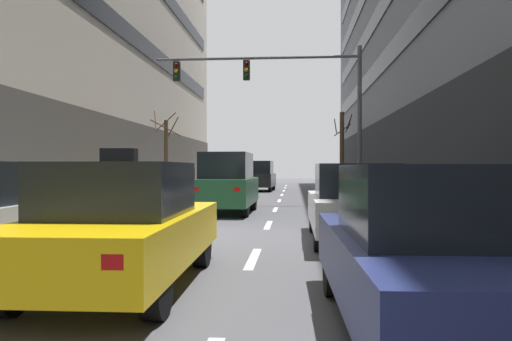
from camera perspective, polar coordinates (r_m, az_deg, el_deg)
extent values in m
plane|color=#515156|center=(11.84, -6.63, -7.51)|extent=(120.00, 120.00, 0.00)
cube|color=gray|center=(12.16, 22.06, -6.98)|extent=(2.53, 80.00, 0.14)
cube|color=silver|center=(9.46, -19.63, -9.49)|extent=(0.16, 2.00, 0.01)
cube|color=silver|center=(14.12, -11.25, -6.21)|extent=(0.16, 2.00, 0.01)
cube|color=silver|center=(18.96, -7.12, -4.53)|extent=(0.16, 2.00, 0.01)
cube|color=silver|center=(23.87, -4.69, -3.53)|extent=(0.16, 2.00, 0.01)
cube|color=silver|center=(28.80, -3.09, -2.86)|extent=(0.16, 2.00, 0.01)
cube|color=silver|center=(33.76, -1.96, -2.39)|extent=(0.16, 2.00, 0.01)
cube|color=silver|center=(38.72, -1.12, -2.04)|extent=(0.16, 2.00, 0.01)
cube|color=silver|center=(43.70, -0.48, -1.77)|extent=(0.16, 2.00, 0.01)
cube|color=silver|center=(8.68, -0.34, -10.35)|extent=(0.16, 2.00, 0.01)
cube|color=silver|center=(13.62, 1.46, -6.45)|extent=(0.16, 2.00, 0.01)
cube|color=silver|center=(18.59, 2.29, -4.63)|extent=(0.16, 2.00, 0.01)
cube|color=silver|center=(23.57, 2.77, -3.58)|extent=(0.16, 2.00, 0.01)
cube|color=silver|center=(28.56, 3.08, -2.89)|extent=(0.16, 2.00, 0.01)
cube|color=silver|center=(33.55, 3.30, -2.41)|extent=(0.16, 2.00, 0.01)
cube|color=silver|center=(38.54, 3.46, -2.05)|extent=(0.16, 2.00, 0.01)
cube|color=silver|center=(43.54, 3.59, -1.78)|extent=(0.16, 2.00, 0.01)
cylinder|color=black|center=(8.45, -17.55, -8.38)|extent=(0.24, 0.68, 0.67)
cylinder|color=black|center=(8.01, -6.45, -8.84)|extent=(0.24, 0.68, 0.67)
cylinder|color=black|center=(6.00, -27.29, -12.01)|extent=(0.24, 0.68, 0.67)
cylinder|color=black|center=(5.37, -11.70, -13.44)|extent=(0.24, 0.68, 0.67)
cube|color=yellow|center=(6.84, -15.30, -7.67)|extent=(1.96, 4.53, 0.65)
cube|color=black|center=(6.59, -15.89, -2.09)|extent=(1.67, 1.97, 0.69)
cube|color=white|center=(9.11, -14.73, -4.94)|extent=(0.21, 0.09, 0.14)
cube|color=white|center=(8.79, -6.53, -5.13)|extent=(0.21, 0.09, 0.14)
cube|color=red|center=(4.55, -16.47, -10.28)|extent=(0.21, 0.09, 0.14)
cube|color=black|center=(6.58, -15.89, 1.73)|extent=(0.45, 0.21, 0.18)
cylinder|color=black|center=(23.73, -10.52, -2.81)|extent=(0.22, 0.63, 0.63)
cylinder|color=black|center=(23.36, -6.94, -2.85)|extent=(0.22, 0.63, 0.63)
cylinder|color=black|center=(21.29, -12.42, -3.17)|extent=(0.22, 0.63, 0.63)
cylinder|color=black|center=(20.87, -8.45, -3.24)|extent=(0.22, 0.63, 0.63)
cube|color=yellow|center=(22.28, -9.55, -2.23)|extent=(1.81, 4.20, 0.61)
cube|color=black|center=(22.08, -9.68, -0.63)|extent=(1.55, 1.83, 0.64)
cube|color=white|center=(24.41, -9.69, -1.76)|extent=(0.19, 0.08, 0.13)
cube|color=red|center=(20.50, -12.69, -2.16)|extent=(0.19, 0.08, 0.13)
cube|color=white|center=(24.12, -6.89, -1.78)|extent=(0.19, 0.08, 0.13)
cube|color=red|center=(20.15, -9.39, -2.20)|extent=(0.19, 0.08, 0.13)
cube|color=black|center=(22.08, -9.68, 0.43)|extent=(0.42, 0.20, 0.17)
cylinder|color=black|center=(18.63, -5.26, -3.61)|extent=(0.23, 0.67, 0.66)
cylinder|color=black|center=(18.41, -0.32, -3.65)|extent=(0.23, 0.67, 0.66)
cylinder|color=black|center=(15.98, -7.05, -4.27)|extent=(0.23, 0.67, 0.66)
cylinder|color=black|center=(15.71, -1.29, -4.34)|extent=(0.23, 0.67, 0.66)
cube|color=#1E512D|center=(17.13, -3.45, -2.44)|extent=(1.91, 4.45, 0.91)
cube|color=black|center=(17.11, -3.45, 0.59)|extent=(1.64, 2.63, 0.91)
cube|color=white|center=(19.37, -4.37, -1.65)|extent=(0.20, 0.08, 0.14)
cube|color=red|center=(15.11, -7.13, -2.21)|extent=(0.20, 0.08, 0.14)
cube|color=white|center=(19.20, -0.55, -1.66)|extent=(0.20, 0.08, 0.14)
cube|color=red|center=(14.89, -2.25, -2.25)|extent=(0.20, 0.08, 0.14)
cylinder|color=black|center=(10.58, -21.04, -6.59)|extent=(0.25, 0.69, 0.69)
cube|color=white|center=(11.96, -25.96, -3.64)|extent=(0.21, 0.09, 0.15)
cube|color=white|center=(11.37, -20.05, -3.83)|extent=(0.21, 0.09, 0.15)
cylinder|color=black|center=(34.62, -0.48, -1.80)|extent=(0.24, 0.65, 0.64)
cylinder|color=black|center=(34.46, 2.09, -1.81)|extent=(0.24, 0.65, 0.64)
cylinder|color=black|center=(32.02, -1.08, -1.97)|extent=(0.24, 0.65, 0.64)
cylinder|color=black|center=(31.84, 1.70, -1.99)|extent=(0.24, 0.65, 0.64)
cube|color=black|center=(33.21, 0.56, -1.13)|extent=(1.96, 4.34, 0.87)
cube|color=black|center=(33.20, 0.56, 0.37)|extent=(1.65, 2.59, 0.87)
cube|color=white|center=(35.36, -0.08, -0.80)|extent=(0.20, 0.09, 0.14)
cube|color=red|center=(31.20, -1.00, -0.95)|extent=(0.20, 0.09, 0.14)
cube|color=white|center=(35.23, 1.95, -0.80)|extent=(0.20, 0.09, 0.14)
cube|color=red|center=(31.06, 1.29, -0.95)|extent=(0.20, 0.09, 0.14)
cylinder|color=black|center=(41.93, -3.91, -1.39)|extent=(0.23, 0.69, 0.69)
cylinder|color=black|center=(41.72, -1.63, -1.40)|extent=(0.23, 0.69, 0.69)
cylinder|color=black|center=(39.13, -4.52, -1.51)|extent=(0.23, 0.69, 0.69)
cylinder|color=black|center=(38.91, -2.07, -1.52)|extent=(0.23, 0.69, 0.69)
cube|color=yellow|center=(40.40, -3.03, -0.98)|extent=(1.94, 4.61, 0.67)
cube|color=black|center=(40.18, -3.07, 0.00)|extent=(1.68, 1.99, 0.71)
cube|color=white|center=(42.74, -3.53, -0.75)|extent=(0.21, 0.08, 0.15)
cube|color=red|center=(38.25, -4.47, -0.88)|extent=(0.21, 0.08, 0.15)
cube|color=white|center=(42.57, -1.73, -0.75)|extent=(0.21, 0.08, 0.15)
cube|color=red|center=(38.07, -2.46, -0.88)|extent=(0.21, 0.08, 0.15)
cube|color=black|center=(40.18, -3.07, 0.64)|extent=(0.46, 0.21, 0.19)
cylinder|color=black|center=(6.26, 9.13, -11.52)|extent=(0.23, 0.66, 0.66)
cylinder|color=black|center=(6.62, 23.25, -10.91)|extent=(0.23, 0.66, 0.66)
cube|color=navy|center=(5.06, 19.92, -10.72)|extent=(1.93, 4.42, 0.64)
cube|color=black|center=(4.78, 20.62, -3.42)|extent=(1.64, 1.93, 0.68)
cube|color=white|center=(7.00, 9.73, -6.69)|extent=(0.20, 0.08, 0.14)
cube|color=red|center=(2.85, 19.97, -17.19)|extent=(0.20, 0.08, 0.14)
cube|color=white|center=(7.26, 19.91, -6.46)|extent=(0.20, 0.08, 0.14)
cylinder|color=black|center=(12.17, 6.90, -5.67)|extent=(0.23, 0.68, 0.68)
cylinder|color=black|center=(12.35, 14.60, -5.60)|extent=(0.23, 0.68, 0.68)
cylinder|color=black|center=(9.41, 7.55, -7.45)|extent=(0.23, 0.68, 0.68)
cylinder|color=black|center=(9.64, 17.47, -7.28)|extent=(0.23, 0.68, 0.68)
cube|color=white|center=(10.82, 11.56, -4.68)|extent=(1.91, 4.54, 0.66)
cube|color=black|center=(10.58, 11.70, -1.10)|extent=(1.65, 1.96, 0.70)
cube|color=white|center=(12.97, 7.47, -3.33)|extent=(0.21, 0.08, 0.14)
cube|color=red|center=(8.54, 8.91, -5.24)|extent=(0.21, 0.08, 0.14)
cube|color=white|center=(13.11, 13.28, -3.30)|extent=(0.21, 0.08, 0.14)
cube|color=red|center=(8.74, 17.66, -5.13)|extent=(0.21, 0.08, 0.14)
cylinder|color=#4C4C51|center=(20.99, 12.16, 5.39)|extent=(0.18, 0.18, 6.65)
cylinder|color=#4C4C51|center=(21.32, 0.08, 13.16)|extent=(8.77, 0.12, 0.12)
cube|color=black|center=(21.25, -1.13, 11.77)|extent=(0.28, 0.24, 0.84)
sphere|color=#4B0704|center=(21.16, -1.16, 12.53)|extent=(0.17, 0.17, 0.17)
sphere|color=orange|center=(21.11, -1.16, 11.84)|extent=(0.17, 0.17, 0.17)
sphere|color=#073E10|center=(21.06, -1.16, 11.15)|extent=(0.17, 0.17, 0.17)
cube|color=black|center=(21.76, -9.36, 11.49)|extent=(0.28, 0.24, 0.84)
sphere|color=#4B0704|center=(21.68, -9.46, 12.24)|extent=(0.17, 0.17, 0.17)
sphere|color=orange|center=(21.63, -9.45, 11.56)|extent=(0.17, 0.17, 0.17)
sphere|color=#073E10|center=(21.58, -9.45, 10.89)|extent=(0.17, 0.17, 0.17)
cylinder|color=#4C3823|center=(34.73, 10.13, 2.38)|extent=(0.32, 0.32, 5.42)
cylinder|color=#42301E|center=(34.76, 9.38, 5.23)|extent=(0.14, 0.98, 1.11)
cylinder|color=#42301E|center=(35.06, 10.88, 5.39)|extent=(0.40, 1.01, 1.18)
cylinder|color=#42301E|center=(35.00, 11.04, 5.70)|extent=(0.24, 1.17, 1.00)
cylinder|color=#42301E|center=(35.41, 10.21, 4.75)|extent=(1.22, 0.28, 0.89)
cylinder|color=#4C3823|center=(30.37, -10.59, 1.73)|extent=(0.25, 0.25, 4.42)
cylinder|color=#42301E|center=(31.10, -10.62, 5.69)|extent=(1.22, 0.42, 1.20)
cylinder|color=#42301E|center=(29.55, -10.61, 4.96)|extent=(1.80, 0.53, 1.02)
cylinder|color=#42301E|center=(30.45, -11.82, 5.80)|extent=(0.53, 1.29, 1.40)
cylinder|color=#42301E|center=(30.83, -9.87, 4.94)|extent=(1.00, 0.65, 1.40)
cylinder|color=black|center=(29.16, 11.25, -1.70)|extent=(0.13, 0.13, 0.88)
cylinder|color=black|center=(29.02, 11.44, -1.71)|extent=(0.13, 0.13, 0.88)
cube|color=gray|center=(29.07, 11.35, -0.23)|extent=(0.34, 0.39, 0.62)
sphere|color=brown|center=(29.07, 11.35, 0.60)|extent=(0.23, 0.23, 0.23)
cylinder|color=gray|center=(29.25, 11.09, -0.17)|extent=(0.09, 0.09, 0.56)
cylinder|color=gray|center=(28.89, 11.60, -0.17)|extent=(0.09, 0.09, 0.56)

